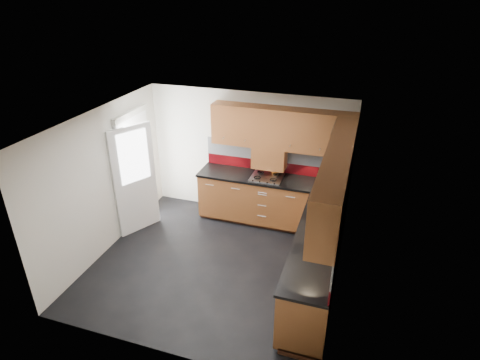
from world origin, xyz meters
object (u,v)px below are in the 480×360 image
(utensil_pot, at_px, (275,169))
(toaster, at_px, (342,180))
(food_processor, at_px, (332,197))
(gas_hob, at_px, (267,177))

(utensil_pot, relative_size, toaster, 1.45)
(toaster, bearing_deg, utensil_pot, 175.60)
(toaster, xyz_separation_m, food_processor, (-0.08, -0.79, 0.05))
(utensil_pot, height_order, food_processor, utensil_pot)
(gas_hob, relative_size, food_processor, 1.69)
(gas_hob, relative_size, utensil_pot, 1.23)
(gas_hob, xyz_separation_m, food_processor, (1.22, -0.65, 0.14))
(gas_hob, xyz_separation_m, toaster, (1.30, 0.14, 0.08))
(utensil_pot, xyz_separation_m, toaster, (1.20, -0.09, 0.00))
(toaster, relative_size, food_processor, 0.94)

